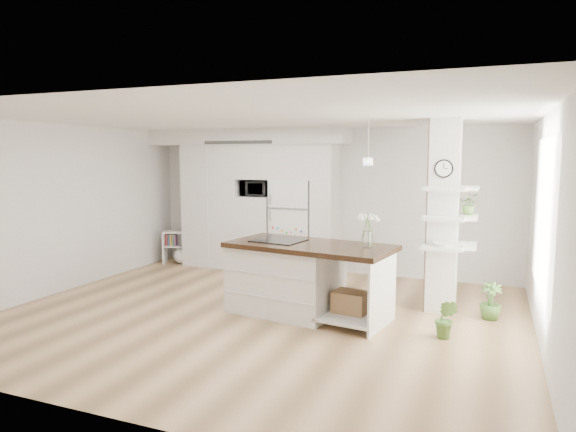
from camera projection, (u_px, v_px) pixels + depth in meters
name	position (u px, v px, depth m)	size (l,w,h in m)	color
floor	(259.00, 315.00, 7.08)	(7.00, 6.00, 0.01)	tan
room	(258.00, 181.00, 6.87)	(7.04, 6.04, 2.72)	white
cabinet_wall	(249.00, 191.00, 9.91)	(4.00, 0.71, 2.70)	white
refrigerator	(294.00, 226.00, 9.65)	(0.78, 0.69, 1.75)	white
column	(449.00, 217.00, 7.09)	(0.69, 0.90, 2.70)	silver
window	(543.00, 216.00, 5.89)	(2.40, 2.40, 0.00)	white
pendant_light	(387.00, 162.00, 6.34)	(0.12, 0.12, 0.10)	white
kitchen_island	(293.00, 276.00, 7.15)	(2.36, 1.38, 1.57)	white
bookshelf	(179.00, 249.00, 10.46)	(0.64, 0.49, 0.67)	white
floor_plant_a	(446.00, 319.00, 6.16)	(0.27, 0.22, 0.49)	#48752F
floor_plant_b	(491.00, 301.00, 6.89)	(0.28, 0.28, 0.50)	#48752F
microwave	(256.00, 188.00, 9.79)	(0.54, 0.37, 0.30)	#2D2D2D
shelf_plant	(469.00, 204.00, 7.13)	(0.27, 0.23, 0.30)	#48752F
decor_bowl	(440.00, 244.00, 6.94)	(0.22, 0.22, 0.05)	white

